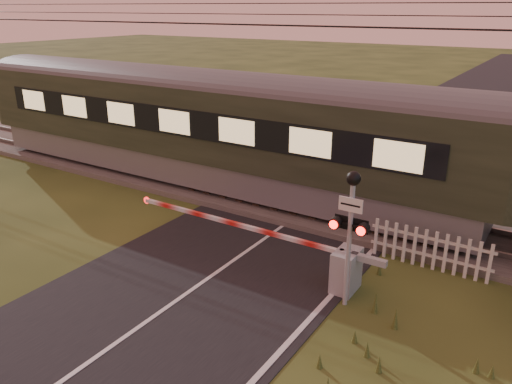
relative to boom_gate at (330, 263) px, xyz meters
The scene contains 7 objects.
ground 3.64m from the boom_gate, 134.08° to the right, with size 160.00×160.00×0.00m, color #2D3A16.
road 3.79m from the boom_gate, 131.41° to the right, with size 6.00×140.00×0.03m.
track_bed 4.67m from the boom_gate, 122.55° to the left, with size 140.00×3.40×0.39m.
overhead_wires 6.95m from the boom_gate, 122.55° to the left, with size 120.00×0.62×0.62m.
boom_gate is the anchor object (origin of this frame).
crossing_signal 1.72m from the boom_gate, 41.36° to the right, with size 0.77×0.34×3.01m.
picket_fence 2.65m from the boom_gate, 49.81° to the left, with size 2.94×0.08×1.00m.
Camera 1 is at (6.47, -6.76, 6.01)m, focal length 35.00 mm.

